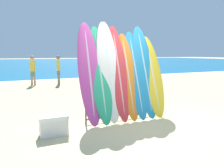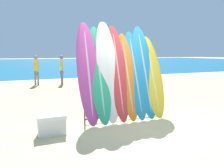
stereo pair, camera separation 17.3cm
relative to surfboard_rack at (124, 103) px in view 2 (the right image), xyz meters
The scene contains 16 objects.
ground_plane 0.70m from the surfboard_rack, 72.11° to the right, with size 160.00×160.00×0.00m, color tan.
ocean_water 38.87m from the surfboard_rack, 89.75° to the left, with size 120.00×60.00×0.01m.
surfboard_rack is the anchor object (origin of this frame).
surfboard_slot_0 1.22m from the surfboard_rack, behind, with size 0.55×0.79×2.48m.
surfboard_slot_1 0.99m from the surfboard_rack, behind, with size 0.53×0.91×2.40m.
surfboard_slot_2 0.93m from the surfboard_rack, 165.14° to the left, with size 0.57×0.80×2.54m.
surfboard_slot_3 0.79m from the surfboard_rack, 142.78° to the left, with size 0.50×0.86×2.43m.
surfboard_slot_4 0.70m from the surfboard_rack, 32.22° to the left, with size 0.49×0.82×2.24m.
surfboard_slot_5 0.81m from the surfboard_rack, 15.40° to the left, with size 0.52×0.90×2.31m.
surfboard_slot_6 1.04m from the surfboard_rack, 10.54° to the left, with size 0.59×0.93×2.47m.
surfboard_slot_7 1.11m from the surfboard_rack, ahead, with size 0.60×0.89×2.19m.
person_near_water 2.44m from the surfboard_rack, 53.63° to the left, with size 0.27×0.21×1.59m.
person_mid_beach 7.26m from the surfboard_rack, 92.45° to the left, with size 0.21×0.27×1.59m.
person_far_left 7.67m from the surfboard_rack, 102.27° to the left, with size 0.27×0.24×1.59m.
person_far_right 6.94m from the surfboard_rack, 79.78° to the left, with size 0.31×0.30×1.82m.
cooler_box 1.93m from the surfboard_rack, 168.41° to the right, with size 0.58×0.32×0.42m.
Camera 2 is at (-2.59, -4.43, 1.70)m, focal length 35.00 mm.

